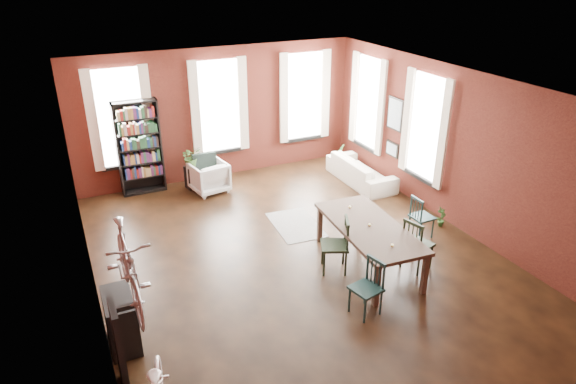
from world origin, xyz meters
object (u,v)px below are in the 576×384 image
dining_chair_c (418,244)px  dining_chair_d (422,217)px  bookshelf (139,148)px  plant_stand (192,177)px  dining_chair_b (334,245)px  cream_sofa (361,167)px  console_table (121,321)px  white_armchair (209,175)px  bicycle_floor (154,377)px  dining_table (368,246)px  dining_chair_a (366,288)px

dining_chair_c → dining_chair_d: dining_chair_c is taller
bookshelf → plant_stand: (1.09, -0.28, -0.83)m
dining_chair_c → dining_chair_b: bearing=51.5°
cream_sofa → console_table: bearing=119.3°
console_table → dining_chair_b: bearing=5.8°
dining_chair_c → plant_stand: bearing=11.6°
white_armchair → bicycle_floor: bicycle_floor is taller
bicycle_floor → console_table: bearing=107.2°
white_armchair → cream_sofa: size_ratio=0.39×
dining_chair_c → bicycle_floor: 5.22m
dining_chair_b → bookshelf: size_ratio=0.46×
dining_table → dining_chair_a: dining_chair_a is taller
cream_sofa → bicycle_floor: (-6.09, -5.37, 0.55)m
dining_table → plant_stand: 5.05m
dining_chair_b → white_armchair: (-1.00, 4.17, -0.10)m
dining_chair_b → dining_chair_c: 1.47m
dining_chair_b → dining_chair_a: bearing=17.4°
white_armchair → bicycle_floor: bearing=59.1°
dining_chair_a → white_armchair: (-0.84, 5.44, -0.05)m
dining_table → dining_chair_c: bearing=-27.2°
dining_chair_a → dining_chair_d: 2.82m
dining_chair_c → console_table: size_ratio=1.23×
dining_chair_c → bookshelf: bookshelf is taller
dining_chair_b → console_table: 3.71m
dining_chair_d → dining_chair_c: bearing=136.6°
dining_chair_a → plant_stand: 5.92m
dining_table → console_table: bearing=-172.5°
dining_chair_a → bookshelf: (-2.25, 6.09, 0.64)m
dining_chair_c → console_table: (-5.05, 0.18, -0.09)m
dining_chair_d → bookshelf: (-4.58, 4.50, 0.67)m
console_table → bicycle_floor: 1.96m
dining_chair_b → dining_chair_c: dining_chair_b is taller
bookshelf → plant_stand: bearing=-14.6°
cream_sofa → dining_table: bearing=149.4°
dining_table → bicycle_floor: (-4.18, -2.14, 0.56)m
dining_table → dining_chair_a: (-0.79, -1.15, 0.06)m
dining_chair_c → plant_stand: dining_chair_c is taller
dining_chair_b → plant_stand: 4.73m
dining_chair_a → dining_table: bearing=133.8°
white_armchair → console_table: 5.28m
plant_stand → dining_chair_c: bearing=-62.2°
white_armchair → bicycle_floor: 6.93m
plant_stand → dining_chair_d: bearing=-50.3°
dining_chair_b → console_table: bearing=-59.5°
white_armchair → plant_stand: white_armchair is taller
dining_table → cream_sofa: size_ratio=1.13×
dining_chair_a → cream_sofa: bearing=136.6°
plant_stand → dining_table: bearing=-67.3°
dining_chair_d → white_armchair: 4.99m
dining_chair_b → white_armchair: bearing=-141.8°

